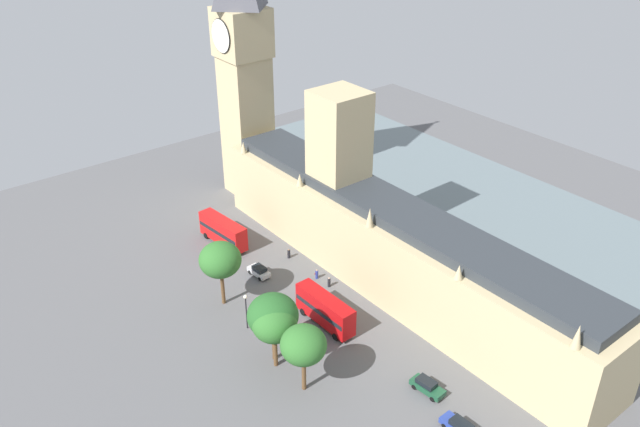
% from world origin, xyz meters
% --- Properties ---
extents(ground_plane, '(144.24, 144.24, 0.00)m').
position_xyz_m(ground_plane, '(0.00, 0.00, 0.00)').
color(ground_plane, '#565659').
extents(river_thames, '(39.24, 129.82, 0.25)m').
position_xyz_m(river_thames, '(-31.64, 0.00, 0.12)').
color(river_thames, slate).
rests_on(river_thames, ground).
extents(parliament_building, '(11.75, 74.24, 28.10)m').
position_xyz_m(parliament_building, '(-1.99, -1.66, 7.74)').
color(parliament_building, tan).
rests_on(parliament_building, ground).
extents(clock_tower, '(8.66, 8.66, 51.92)m').
position_xyz_m(clock_tower, '(-2.51, -41.23, 26.83)').
color(clock_tower, tan).
rests_on(clock_tower, ground).
extents(double_decker_bus_corner, '(3.53, 10.69, 4.75)m').
position_xyz_m(double_decker_bus_corner, '(12.48, -26.81, 2.63)').
color(double_decker_bus_corner, red).
rests_on(double_decker_bus_corner, ground).
extents(car_silver_leading, '(2.12, 4.18, 1.74)m').
position_xyz_m(car_silver_leading, '(13.11, -14.97, 0.89)').
color(car_silver_leading, '#B7B7BC').
rests_on(car_silver_leading, ground).
extents(double_decker_bus_under_trees, '(2.81, 10.55, 4.75)m').
position_xyz_m(double_decker_bus_under_trees, '(12.48, 1.15, 2.63)').
color(double_decker_bus_under_trees, '#B20C0F').
rests_on(double_decker_bus_under_trees, ground).
extents(car_dark_green_near_tower, '(2.24, 4.70, 1.74)m').
position_xyz_m(car_dark_green_near_tower, '(10.85, 19.70, 0.89)').
color(car_dark_green_near_tower, '#19472D').
rests_on(car_dark_green_near_tower, ground).
extents(car_blue_far_end, '(2.09, 4.84, 1.74)m').
position_xyz_m(car_blue_far_end, '(12.74, 26.73, 0.89)').
color(car_blue_far_end, navy).
rests_on(car_blue_far_end, ground).
extents(pedestrian_kerbside, '(0.68, 0.69, 1.67)m').
position_xyz_m(pedestrian_kerbside, '(6.19, -5.63, 0.75)').
color(pedestrian_kerbside, black).
rests_on(pedestrian_kerbside, ground).
extents(pedestrian_midblock, '(0.56, 0.65, 1.66)m').
position_xyz_m(pedestrian_midblock, '(6.32, -8.58, 0.75)').
color(pedestrian_midblock, navy).
rests_on(pedestrian_midblock, ground).
extents(pedestrian_opposite_hall, '(0.66, 0.71, 1.71)m').
position_xyz_m(pedestrian_opposite_hall, '(6.28, -16.20, 0.77)').
color(pedestrian_opposite_hall, black).
rests_on(pedestrian_opposite_hall, ground).
extents(plane_tree_trailing, '(5.81, 5.81, 9.66)m').
position_xyz_m(plane_tree_trailing, '(22.73, 9.59, 7.15)').
color(plane_tree_trailing, brown).
rests_on(plane_tree_trailing, ground).
extents(plane_tree_by_river_gate, '(6.26, 6.26, 10.47)m').
position_xyz_m(plane_tree_by_river_gate, '(21.34, -12.29, 7.77)').
color(plane_tree_by_river_gate, brown).
rests_on(plane_tree_by_river_gate, ground).
extents(plane_tree_slot_10, '(6.77, 6.77, 10.16)m').
position_xyz_m(plane_tree_slot_10, '(22.43, 2.63, 7.26)').
color(plane_tree_slot_10, brown).
rests_on(plane_tree_slot_10, ground).
extents(plane_tree_slot_11, '(5.87, 5.87, 9.56)m').
position_xyz_m(plane_tree_slot_11, '(23.04, 3.80, 7.03)').
color(plane_tree_slot_11, brown).
rests_on(plane_tree_slot_11, ground).
extents(street_lamp_slot_12, '(0.56, 0.56, 5.81)m').
position_xyz_m(street_lamp_slot_12, '(21.81, -5.05, 4.10)').
color(street_lamp_slot_12, black).
rests_on(street_lamp_slot_12, ground).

